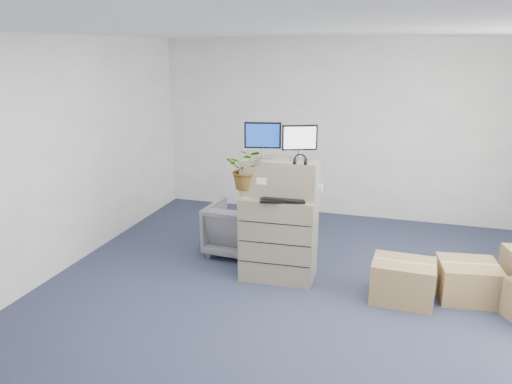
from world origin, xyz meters
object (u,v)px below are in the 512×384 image
monitor_left (263,138)px  keyboard (282,200)px  office_chair (238,226)px  water_bottle (288,184)px  monitor_right (300,140)px  potted_plant (247,174)px  filing_cabinet_lower (279,237)px

monitor_left → keyboard: monitor_left is taller
office_chair → water_bottle: bearing=153.8°
keyboard → monitor_left: bearing=131.2°
monitor_left → monitor_right: size_ratio=1.06×
monitor_left → water_bottle: bearing=-4.3°
monitor_right → potted_plant: 0.71m
monitor_right → water_bottle: bearing=162.4°
monitor_right → keyboard: 0.69m
monitor_right → water_bottle: size_ratio=1.49×
filing_cabinet_lower → monitor_right: (0.20, 0.08, 1.15)m
filing_cabinet_lower → potted_plant: size_ratio=1.96×
water_bottle → office_chair: size_ratio=0.35×
filing_cabinet_lower → monitor_left: 1.18m
monitor_left → monitor_right: bearing=-5.3°
monitor_right → potted_plant: size_ratio=0.76×
monitor_right → keyboard: monitor_right is taller
monitor_left → water_bottle: monitor_left is taller
monitor_right → potted_plant: (-0.57, -0.17, -0.39)m
filing_cabinet_lower → potted_plant: 0.85m
filing_cabinet_lower → office_chair: size_ratio=1.33×
monitor_left → potted_plant: size_ratio=0.81×
filing_cabinet_lower → water_bottle: 0.64m
monitor_right → office_chair: (-0.90, 0.45, -1.28)m
keyboard → potted_plant: size_ratio=0.98×
water_bottle → office_chair: 1.17m
filing_cabinet_lower → monitor_right: 1.17m
monitor_right → water_bottle: monitor_right is taller
keyboard → filing_cabinet_lower: bearing=100.1°
monitor_left → keyboard: 0.74m
potted_plant → monitor_left: bearing=40.9°
keyboard → water_bottle: bearing=74.5°
keyboard → office_chair: 1.21m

